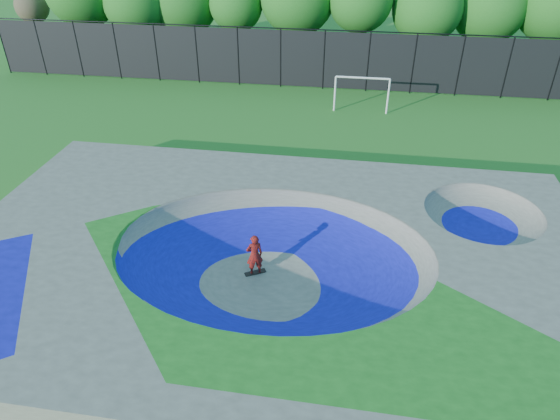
{
  "coord_description": "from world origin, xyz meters",
  "views": [
    {
      "loc": [
        2.36,
        -13.35,
        11.59
      ],
      "look_at": [
        -0.21,
        3.0,
        1.1
      ],
      "focal_mm": 32.0,
      "sensor_mm": 36.0,
      "label": 1
    }
  ],
  "objects": [
    {
      "name": "ground",
      "position": [
        0.0,
        0.0,
        0.0
      ],
      "size": [
        120.0,
        120.0,
        0.0
      ],
      "primitive_type": "plane",
      "color": "#21621B",
      "rests_on": "ground"
    },
    {
      "name": "skate_deck",
      "position": [
        0.0,
        0.0,
        0.75
      ],
      "size": [
        22.0,
        14.0,
        1.5
      ],
      "primitive_type": "cube",
      "color": "gray",
      "rests_on": "ground"
    },
    {
      "name": "skater",
      "position": [
        -0.7,
        0.35,
        0.83
      ],
      "size": [
        0.72,
        0.62,
        1.66
      ],
      "primitive_type": "imported",
      "rotation": [
        0.0,
        0.0,
        3.59
      ],
      "color": "red",
      "rests_on": "ground"
    },
    {
      "name": "skateboard",
      "position": [
        -0.7,
        0.35,
        0.03
      ],
      "size": [
        0.78,
        0.58,
        0.05
      ],
      "primitive_type": "cube",
      "rotation": [
        0.0,
        0.0,
        0.53
      ],
      "color": "black",
      "rests_on": "ground"
    },
    {
      "name": "soccer_goal",
      "position": [
        2.7,
        16.93,
        1.55
      ],
      "size": [
        3.38,
        0.12,
        2.24
      ],
      "color": "silver",
      "rests_on": "ground"
    },
    {
      "name": "fence",
      "position": [
        0.0,
        21.0,
        2.1
      ],
      "size": [
        48.09,
        0.09,
        4.04
      ],
      "color": "black",
      "rests_on": "ground"
    },
    {
      "name": "treeline",
      "position": [
        2.8,
        25.68,
        4.97
      ],
      "size": [
        51.71,
        7.34,
        8.28
      ],
      "color": "#443422",
      "rests_on": "ground"
    }
  ]
}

